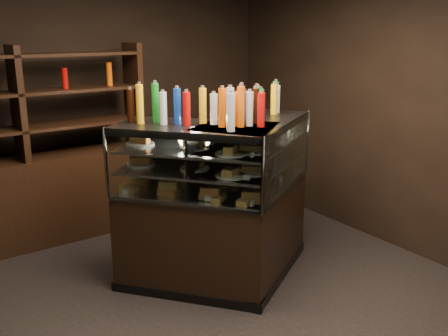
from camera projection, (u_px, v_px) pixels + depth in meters
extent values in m
plane|color=black|center=(178.00, 318.00, 3.82)|extent=(5.00, 5.00, 0.00)
cube|color=black|center=(63.00, 90.00, 5.41)|extent=(5.00, 0.02, 3.00)
cube|color=black|center=(404.00, 98.00, 4.76)|extent=(0.02, 5.00, 3.00)
cube|color=black|center=(251.00, 230.00, 4.45)|extent=(1.40, 1.20, 0.82)
cube|color=black|center=(251.00, 267.00, 4.55)|extent=(1.44, 1.24, 0.08)
cube|color=black|center=(253.00, 123.00, 4.20)|extent=(1.40, 1.20, 0.06)
cube|color=silver|center=(252.00, 185.00, 4.34)|extent=(1.33, 1.14, 0.02)
cube|color=silver|center=(252.00, 163.00, 4.29)|extent=(1.33, 1.14, 0.02)
cube|color=silver|center=(253.00, 143.00, 4.24)|extent=(1.33, 1.14, 0.02)
cube|color=white|center=(289.00, 157.00, 4.14)|extent=(1.07, 0.68, 0.58)
cylinder|color=silver|center=(307.00, 142.00, 4.70)|extent=(0.03, 0.03, 0.60)
cylinder|color=silver|center=(263.00, 177.00, 3.59)|extent=(0.03, 0.03, 0.60)
cube|color=black|center=(196.00, 240.00, 4.24)|extent=(1.29, 1.37, 0.82)
cube|color=black|center=(197.00, 279.00, 4.34)|extent=(1.33, 1.41, 0.08)
cube|color=black|center=(194.00, 128.00, 3.98)|extent=(1.29, 1.37, 0.06)
cube|color=silver|center=(195.00, 193.00, 4.12)|extent=(1.22, 1.30, 0.02)
cube|color=silver|center=(195.00, 170.00, 4.07)|extent=(1.22, 1.30, 0.02)
cube|color=silver|center=(195.00, 150.00, 4.02)|extent=(1.22, 1.30, 0.02)
cube|color=white|center=(180.00, 171.00, 3.75)|extent=(0.81, 0.97, 0.58)
cylinder|color=silver|center=(263.00, 177.00, 3.59)|extent=(0.03, 0.03, 0.60)
cylinder|color=silver|center=(106.00, 164.00, 3.92)|extent=(0.03, 0.03, 0.60)
cube|color=gold|center=(232.00, 199.00, 3.85)|extent=(0.20, 0.17, 0.06)
cube|color=gold|center=(248.00, 186.00, 4.16)|extent=(0.20, 0.17, 0.06)
cube|color=gold|center=(262.00, 176.00, 4.47)|extent=(0.20, 0.17, 0.06)
cube|color=gold|center=(274.00, 166.00, 4.78)|extent=(0.20, 0.17, 0.06)
cylinder|color=white|center=(231.00, 176.00, 3.86)|extent=(0.24, 0.24, 0.02)
cube|color=gold|center=(231.00, 171.00, 3.85)|extent=(0.19, 0.16, 0.05)
cylinder|color=white|center=(252.00, 161.00, 4.28)|extent=(0.24, 0.24, 0.02)
cube|color=gold|center=(252.00, 157.00, 4.27)|extent=(0.19, 0.16, 0.05)
cylinder|color=white|center=(270.00, 149.00, 4.71)|extent=(0.24, 0.24, 0.02)
cube|color=gold|center=(270.00, 146.00, 4.70)|extent=(0.19, 0.16, 0.05)
cylinder|color=white|center=(231.00, 154.00, 3.81)|extent=(0.24, 0.24, 0.02)
cube|color=gold|center=(231.00, 149.00, 3.81)|extent=(0.19, 0.16, 0.05)
cylinder|color=white|center=(253.00, 141.00, 4.24)|extent=(0.24, 0.24, 0.02)
cube|color=gold|center=(253.00, 137.00, 4.23)|extent=(0.19, 0.16, 0.05)
cylinder|color=white|center=(271.00, 131.00, 4.66)|extent=(0.24, 0.24, 0.02)
cube|color=gold|center=(271.00, 128.00, 4.65)|extent=(0.19, 0.16, 0.05)
cube|color=gold|center=(135.00, 184.00, 4.22)|extent=(0.18, 0.20, 0.06)
cube|color=gold|center=(174.00, 188.00, 4.13)|extent=(0.18, 0.20, 0.06)
cube|color=gold|center=(214.00, 191.00, 4.04)|extent=(0.18, 0.20, 0.06)
cube|color=gold|center=(257.00, 195.00, 3.94)|extent=(0.18, 0.20, 0.06)
cylinder|color=white|center=(141.00, 164.00, 4.19)|extent=(0.24, 0.24, 0.02)
cube|color=gold|center=(141.00, 160.00, 4.18)|extent=(0.17, 0.18, 0.05)
cylinder|color=white|center=(195.00, 168.00, 4.07)|extent=(0.24, 0.24, 0.02)
cube|color=gold|center=(195.00, 164.00, 4.06)|extent=(0.17, 0.18, 0.05)
cylinder|color=white|center=(252.00, 173.00, 3.94)|extent=(0.24, 0.24, 0.02)
cube|color=gold|center=(252.00, 169.00, 3.93)|extent=(0.17, 0.18, 0.05)
cylinder|color=white|center=(140.00, 144.00, 4.15)|extent=(0.24, 0.24, 0.02)
cube|color=gold|center=(140.00, 140.00, 4.14)|extent=(0.17, 0.18, 0.05)
cylinder|color=white|center=(194.00, 147.00, 4.02)|extent=(0.24, 0.24, 0.02)
cube|color=gold|center=(194.00, 143.00, 4.01)|extent=(0.17, 0.18, 0.05)
cylinder|color=white|center=(252.00, 151.00, 3.89)|extent=(0.24, 0.24, 0.02)
cube|color=gold|center=(252.00, 147.00, 3.88)|extent=(0.17, 0.18, 0.05)
cylinder|color=#B20C0A|center=(228.00, 113.00, 3.68)|extent=(0.06, 0.06, 0.28)
cylinder|color=silver|center=(228.00, 92.00, 3.64)|extent=(0.03, 0.03, 0.02)
cylinder|color=#147223|center=(233.00, 111.00, 3.77)|extent=(0.06, 0.06, 0.28)
cylinder|color=silver|center=(233.00, 91.00, 3.73)|extent=(0.03, 0.03, 0.02)
cylinder|color=silver|center=(238.00, 109.00, 3.85)|extent=(0.06, 0.06, 0.28)
cylinder|color=silver|center=(238.00, 89.00, 3.81)|extent=(0.03, 0.03, 0.02)
cylinder|color=yellow|center=(243.00, 107.00, 3.94)|extent=(0.06, 0.06, 0.28)
cylinder|color=silver|center=(243.00, 88.00, 3.90)|extent=(0.03, 0.03, 0.02)
cylinder|color=#0F38B2|center=(247.00, 106.00, 4.02)|extent=(0.06, 0.06, 0.28)
cylinder|color=silver|center=(247.00, 87.00, 3.98)|extent=(0.03, 0.03, 0.02)
cylinder|color=#D8590A|center=(251.00, 104.00, 4.11)|extent=(0.06, 0.06, 0.28)
cylinder|color=silver|center=(252.00, 86.00, 4.07)|extent=(0.03, 0.03, 0.02)
cylinder|color=black|center=(255.00, 102.00, 4.19)|extent=(0.06, 0.06, 0.28)
cylinder|color=silver|center=(256.00, 84.00, 4.15)|extent=(0.03, 0.03, 0.02)
cylinder|color=#B20C0A|center=(259.00, 101.00, 4.28)|extent=(0.06, 0.06, 0.28)
cylinder|color=silver|center=(259.00, 83.00, 4.24)|extent=(0.03, 0.03, 0.02)
cylinder|color=#147223|center=(263.00, 100.00, 4.36)|extent=(0.06, 0.06, 0.28)
cylinder|color=silver|center=(263.00, 82.00, 4.32)|extent=(0.03, 0.03, 0.02)
cylinder|color=silver|center=(266.00, 98.00, 4.45)|extent=(0.06, 0.06, 0.28)
cylinder|color=silver|center=(267.00, 81.00, 4.41)|extent=(0.03, 0.03, 0.02)
cylinder|color=yellow|center=(270.00, 97.00, 4.53)|extent=(0.06, 0.06, 0.28)
cylinder|color=silver|center=(270.00, 80.00, 4.49)|extent=(0.03, 0.03, 0.02)
cylinder|color=#0F38B2|center=(273.00, 96.00, 4.62)|extent=(0.06, 0.06, 0.28)
cylinder|color=silver|center=(274.00, 79.00, 4.58)|extent=(0.03, 0.03, 0.02)
cylinder|color=#B20C0A|center=(133.00, 105.00, 4.07)|extent=(0.06, 0.06, 0.28)
cylinder|color=silver|center=(132.00, 86.00, 4.03)|extent=(0.03, 0.03, 0.02)
cylinder|color=#147223|center=(144.00, 105.00, 4.05)|extent=(0.06, 0.06, 0.28)
cylinder|color=silver|center=(143.00, 86.00, 4.01)|extent=(0.03, 0.03, 0.02)
cylinder|color=silver|center=(154.00, 106.00, 4.02)|extent=(0.06, 0.06, 0.28)
cylinder|color=silver|center=(154.00, 87.00, 3.98)|extent=(0.03, 0.03, 0.02)
cylinder|color=yellow|center=(166.00, 106.00, 4.00)|extent=(0.06, 0.06, 0.28)
cylinder|color=silver|center=(165.00, 87.00, 3.95)|extent=(0.03, 0.03, 0.02)
cylinder|color=#0F38B2|center=(177.00, 107.00, 3.97)|extent=(0.06, 0.06, 0.28)
cylinder|color=silver|center=(176.00, 88.00, 3.93)|extent=(0.03, 0.03, 0.02)
cylinder|color=#D8590A|center=(188.00, 107.00, 3.94)|extent=(0.06, 0.06, 0.28)
cylinder|color=silver|center=(188.00, 88.00, 3.90)|extent=(0.03, 0.03, 0.02)
cylinder|color=black|center=(200.00, 108.00, 3.92)|extent=(0.06, 0.06, 0.28)
cylinder|color=silver|center=(199.00, 88.00, 3.88)|extent=(0.03, 0.03, 0.02)
cylinder|color=#B20C0A|center=(211.00, 108.00, 3.89)|extent=(0.06, 0.06, 0.28)
cylinder|color=silver|center=(211.00, 89.00, 3.85)|extent=(0.03, 0.03, 0.02)
cylinder|color=#147223|center=(223.00, 109.00, 3.87)|extent=(0.06, 0.06, 0.28)
cylinder|color=silver|center=(223.00, 89.00, 3.83)|extent=(0.03, 0.03, 0.02)
cylinder|color=silver|center=(235.00, 109.00, 3.84)|extent=(0.06, 0.06, 0.28)
cylinder|color=silver|center=(235.00, 90.00, 3.80)|extent=(0.03, 0.03, 0.02)
cylinder|color=yellow|center=(247.00, 110.00, 3.82)|extent=(0.06, 0.06, 0.28)
cylinder|color=silver|center=(247.00, 90.00, 3.78)|extent=(0.03, 0.03, 0.02)
cylinder|color=#0F38B2|center=(259.00, 110.00, 3.79)|extent=(0.06, 0.06, 0.28)
cylinder|color=silver|center=(260.00, 90.00, 3.75)|extent=(0.03, 0.03, 0.02)
cylinder|color=black|center=(263.00, 241.00, 4.99)|extent=(0.24, 0.24, 0.18)
cone|color=#1A5A19|center=(264.00, 209.00, 4.89)|extent=(0.36, 0.36, 0.51)
cone|color=#1A5A19|center=(265.00, 193.00, 4.85)|extent=(0.28, 0.28, 0.35)
cube|color=black|center=(29.00, 203.00, 5.03)|extent=(2.50, 0.50, 0.90)
cube|color=black|center=(18.00, 104.00, 4.76)|extent=(0.07, 0.38, 1.10)
cube|color=black|center=(134.00, 95.00, 5.44)|extent=(0.07, 0.38, 1.10)
cube|color=black|center=(21.00, 130.00, 4.83)|extent=(2.45, 0.45, 0.03)
cube|color=black|center=(17.00, 93.00, 4.73)|extent=(2.45, 0.45, 0.03)
cube|color=black|center=(12.00, 56.00, 4.64)|extent=(2.45, 0.45, 0.03)
cylinder|color=silver|center=(19.00, 117.00, 4.79)|extent=(0.06, 0.06, 0.22)
cylinder|color=yellow|center=(68.00, 112.00, 5.06)|extent=(0.06, 0.06, 0.22)
cylinder|color=#0F38B2|center=(111.00, 108.00, 5.33)|extent=(0.06, 0.06, 0.22)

